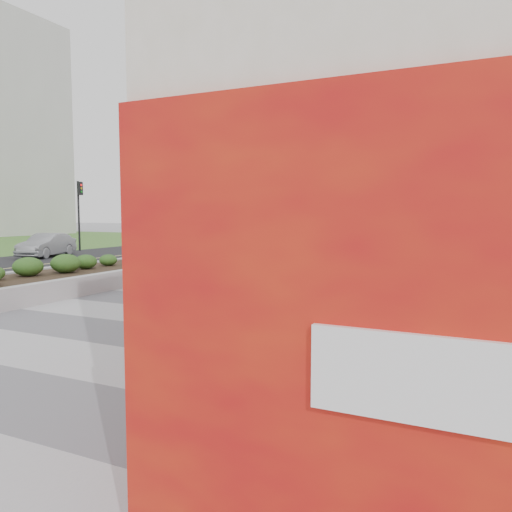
# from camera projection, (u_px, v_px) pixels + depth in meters

# --- Properties ---
(ground) EXTENTS (160.00, 160.00, 0.00)m
(ground) POSITION_uv_depth(u_px,v_px,m) (57.00, 360.00, 7.86)
(ground) COLOR gray
(ground) RESTS_ON ground
(walkway) EXTENTS (8.00, 36.00, 0.01)m
(walkway) POSITION_uv_depth(u_px,v_px,m) (169.00, 322.00, 10.56)
(walkway) COLOR #A8A8AD
(walkway) RESTS_ON ground
(planter) EXTENTS (3.00, 18.00, 0.90)m
(planter) POSITION_uv_depth(u_px,v_px,m) (102.00, 270.00, 16.48)
(planter) COLOR #9E9EA0
(planter) RESTS_ON ground
(traffic_signal_near) EXTENTS (0.33, 0.28, 4.20)m
(traffic_signal_near) POSITION_uv_depth(u_px,v_px,m) (216.00, 204.00, 26.46)
(traffic_signal_near) COLOR black
(traffic_signal_near) RESTS_ON ground
(traffic_signal_far) EXTENTS (0.33, 0.28, 4.20)m
(traffic_signal_far) POSITION_uv_depth(u_px,v_px,m) (79.00, 205.00, 29.96)
(traffic_signal_far) COLOR black
(traffic_signal_far) RESTS_ON ground
(distant_bldg_north_l) EXTENTS (16.00, 12.00, 20.00)m
(distant_bldg_north_l) POSITION_uv_depth(u_px,v_px,m) (393.00, 147.00, 58.57)
(distant_bldg_north_l) COLOR #ADAAA3
(distant_bldg_north_l) RESTS_ON ground
(manhole_cover) EXTENTS (0.44, 0.44, 0.01)m
(manhole_cover) POSITION_uv_depth(u_px,v_px,m) (189.00, 324.00, 10.35)
(manhole_cover) COLOR #595654
(manhole_cover) RESTS_ON ground
(skateboarder) EXTENTS (0.48, 0.74, 1.31)m
(skateboarder) POSITION_uv_depth(u_px,v_px,m) (234.00, 277.00, 12.80)
(skateboarder) COLOR beige
(skateboarder) RESTS_ON ground
(car_silver) EXTENTS (2.31, 3.94, 1.23)m
(car_silver) POSITION_uv_depth(u_px,v_px,m) (47.00, 245.00, 26.01)
(car_silver) COLOR #95979C
(car_silver) RESTS_ON ground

